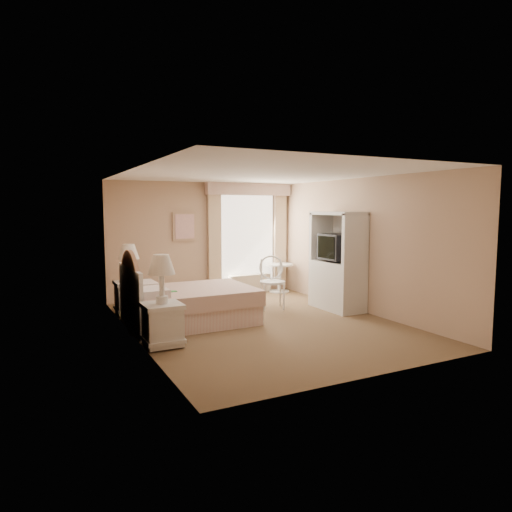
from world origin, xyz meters
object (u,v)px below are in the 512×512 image
bed (186,304)px  armoire (338,269)px  round_table (279,273)px  nightstand_far (130,288)px  nightstand_near (162,313)px  cafe_chair (272,278)px

bed → armoire: size_ratio=1.10×
round_table → nightstand_far: bearing=-169.0°
nightstand_near → nightstand_far: (0.00, 2.22, -0.00)m
nightstand_near → nightstand_far: 2.22m
nightstand_far → armoire: size_ratio=0.68×
round_table → cafe_chair: bearing=-124.6°
bed → cafe_chair: (1.88, 0.42, 0.26)m
nightstand_near → nightstand_far: size_ratio=1.01×
round_table → cafe_chair: cafe_chair is taller
bed → nightstand_near: size_ratio=1.62×
nightstand_far → cafe_chair: bearing=-15.0°
bed → armoire: (2.94, -0.27, 0.44)m
cafe_chair → armoire: 1.28m
nightstand_far → cafe_chair: 2.69m
armoire → cafe_chair: bearing=147.1°
round_table → armoire: bearing=-87.1°
nightstand_far → round_table: (3.55, 0.69, -0.04)m
nightstand_near → armoire: (3.65, 0.84, 0.29)m
round_table → armoire: (0.10, -2.07, 0.34)m
nightstand_near → cafe_chair: bearing=30.5°
nightstand_far → cafe_chair: nightstand_far is taller
bed → nightstand_near: bearing=-122.8°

